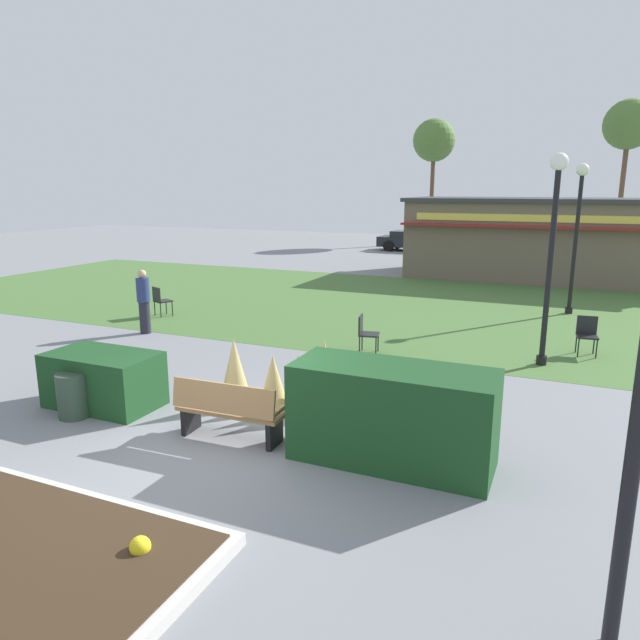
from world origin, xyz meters
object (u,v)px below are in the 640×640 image
object	(u,v)px
tree_right_bg	(434,142)
cafe_chair_east	(160,299)
lamppost_mid	(553,236)
tree_left_bg	(629,126)
person_strolling	(144,301)
cafe_chair_center	(365,331)
food_kiosk	(544,238)
lamppost_far	(578,221)
parked_car_center_slot	(498,243)
park_bench	(229,410)
parked_car_west_slot	(413,240)
cafe_chair_west	(587,332)
trash_bin	(73,395)

from	to	relation	value
tree_right_bg	cafe_chair_east	bearing A→B (deg)	-94.49
lamppost_mid	cafe_chair_east	distance (m)	10.98
tree_left_bg	person_strolling	bearing A→B (deg)	-115.11
lamppost_mid	cafe_chair_center	bearing A→B (deg)	-170.05
person_strolling	food_kiosk	bearing A→B (deg)	-122.64
lamppost_far	parked_car_center_slot	bearing A→B (deg)	104.20
park_bench	lamppost_mid	world-z (taller)	lamppost_mid
lamppost_far	parked_car_west_slot	xyz separation A→B (m)	(-8.97, 15.68, -2.14)
parked_car_center_slot	tree_left_bg	bearing A→B (deg)	31.95
cafe_chair_west	person_strolling	world-z (taller)	person_strolling
cafe_chair_west	cafe_chair_east	world-z (taller)	same
parked_car_center_slot	parked_car_west_slot	bearing A→B (deg)	-179.98
parked_car_center_slot	tree_left_bg	distance (m)	9.85
tree_right_bg	person_strolling	bearing A→B (deg)	-92.24
cafe_chair_west	trash_bin	bearing A→B (deg)	-136.55
food_kiosk	cafe_chair_west	xyz separation A→B (m)	(1.58, -11.94, -1.15)
park_bench	tree_right_bg	xyz separation A→B (m)	(-4.52, 32.81, 6.29)
lamppost_mid	food_kiosk	size ratio (longest dim) A/B	0.39
park_bench	tree_right_bg	distance (m)	33.72
cafe_chair_center	parked_car_west_slot	size ratio (longest dim) A/B	0.21
tree_right_bg	tree_left_bg	bearing A→B (deg)	-6.64
cafe_chair_west	tree_left_bg	bearing A→B (deg)	85.58
lamppost_far	parked_car_center_slot	distance (m)	16.32
lamppost_far	cafe_chair_east	bearing A→B (deg)	-154.65
cafe_chair_east	tree_right_bg	bearing A→B (deg)	85.51
cafe_chair_center	cafe_chair_west	bearing A→B (deg)	22.06
cafe_chair_west	tree_right_bg	xyz separation A→B (m)	(-9.55, 25.58, 6.25)
park_bench	food_kiosk	xyz separation A→B (m)	(3.45, 19.17, 1.20)
lamppost_far	person_strolling	xyz separation A→B (m)	(-10.24, -7.13, -1.92)
food_kiosk	parked_car_west_slot	size ratio (longest dim) A/B	2.66
park_bench	person_strolling	bearing A→B (deg)	139.68
park_bench	cafe_chair_west	world-z (taller)	park_bench
lamppost_far	parked_car_center_slot	xyz separation A→B (m)	(-3.97, 15.69, -2.14)
trash_bin	tree_left_bg	xyz separation A→B (m)	(9.78, 31.74, 6.81)
lamppost_far	tree_right_bg	bearing A→B (deg)	113.62
park_bench	person_strolling	size ratio (longest dim) A/B	1.02
lamppost_mid	person_strolling	xyz separation A→B (m)	(-9.76, -1.23, -1.92)
lamppost_far	parked_car_center_slot	size ratio (longest dim) A/B	1.03
lamppost_mid	tree_left_bg	distance (m)	26.01
cafe_chair_east	parked_car_center_slot	size ratio (longest dim) A/B	0.21
cafe_chair_center	lamppost_far	bearing A→B (deg)	56.81
lamppost_mid	cafe_chair_west	world-z (taller)	lamppost_mid
cafe_chair_east	person_strolling	xyz separation A→B (m)	(0.96, -1.82, 0.33)
tree_right_bg	lamppost_far	bearing A→B (deg)	-66.38
lamppost_mid	cafe_chair_east	world-z (taller)	lamppost_mid
trash_bin	cafe_chair_center	distance (m)	6.44
cafe_chair_center	parked_car_center_slot	bearing A→B (deg)	89.15
person_strolling	cafe_chair_west	bearing A→B (deg)	-167.42
trash_bin	cafe_chair_east	bearing A→B (deg)	118.40
parked_car_west_slot	parked_car_center_slot	distance (m)	5.00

